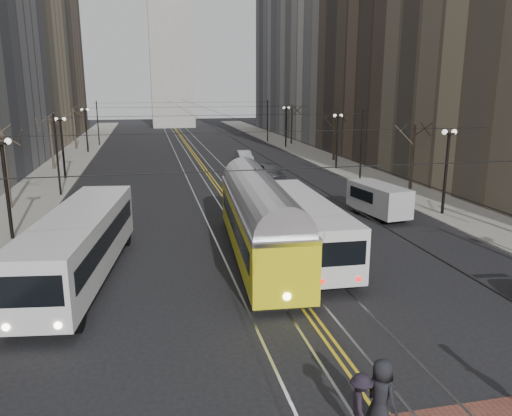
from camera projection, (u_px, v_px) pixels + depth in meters
name	position (u px, v px, depth m)	size (l,w,h in m)	color
ground	(368.00, 394.00, 14.36)	(260.00, 260.00, 0.00)	black
sidewalk_left	(63.00, 168.00, 53.98)	(5.00, 140.00, 0.15)	gray
sidewalk_right	(325.00, 159.00, 60.17)	(5.00, 140.00, 0.15)	gray
streetcar_rails	(201.00, 164.00, 57.09)	(4.80, 130.00, 0.02)	gray
centre_lines	(201.00, 164.00, 57.09)	(0.42, 130.00, 0.01)	gold
building_left_far	(25.00, 19.00, 86.04)	(16.00, 20.00, 40.00)	brown
building_right_mid	(410.00, 14.00, 59.28)	(16.00, 20.00, 34.00)	brown
building_right_far	(307.00, 26.00, 96.55)	(16.00, 20.00, 40.00)	slate
lamp_posts	(221.00, 159.00, 41.00)	(27.60, 57.20, 5.60)	black
street_trees	(211.00, 150.00, 47.17)	(31.68, 53.28, 5.60)	#382D23
trolley_wires	(212.00, 140.00, 46.55)	(25.96, 120.00, 6.60)	black
transit_bus	(80.00, 247.00, 22.46)	(2.62, 12.59, 3.15)	silver
streetcar	(259.00, 227.00, 25.42)	(2.61, 14.08, 3.32)	yellow
rear_bus	(303.00, 228.00, 25.84)	(2.48, 11.40, 2.97)	silver
cargo_van	(378.00, 201.00, 33.53)	(1.94, 5.05, 2.24)	#B9B9B9
sedan_grey	(269.00, 172.00, 46.54)	(2.01, 4.99, 1.70)	#46484F
sedan_silver	(244.00, 157.00, 57.83)	(1.50, 4.30, 1.42)	#96989D
pedestrian_a	(381.00, 395.00, 12.62)	(0.96, 0.63, 1.97)	black
pedestrian_d	(361.00, 404.00, 12.55)	(1.07, 0.61, 1.65)	black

